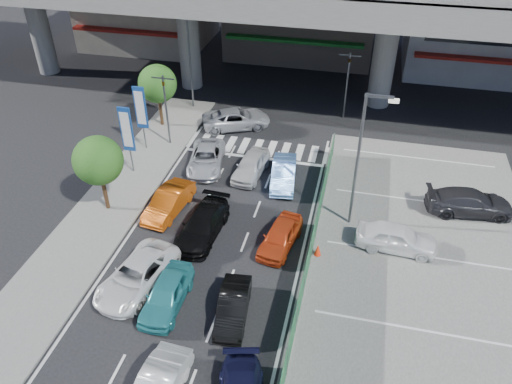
% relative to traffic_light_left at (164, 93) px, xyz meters
% --- Properties ---
extents(ground, '(120.00, 120.00, 0.00)m').
position_rel_traffic_light_left_xyz_m(ground, '(6.20, -12.00, -3.94)').
color(ground, black).
rests_on(ground, ground).
extents(parking_lot, '(12.00, 28.00, 0.06)m').
position_rel_traffic_light_left_xyz_m(parking_lot, '(17.20, -10.00, -3.91)').
color(parking_lot, '#595956').
rests_on(parking_lot, ground).
extents(sidewalk_left, '(4.00, 30.00, 0.12)m').
position_rel_traffic_light_left_xyz_m(sidewalk_left, '(-0.80, -8.00, -3.88)').
color(sidewalk_left, '#595956').
rests_on(sidewalk_left, ground).
extents(fence_run, '(0.16, 22.00, 1.80)m').
position_rel_traffic_light_left_xyz_m(fence_run, '(11.50, -11.00, -3.04)').
color(fence_run, '#216135').
rests_on(fence_run, ground).
extents(building_east, '(12.00, 10.90, 12.00)m').
position_rel_traffic_light_left_xyz_m(building_east, '(22.20, 19.97, 2.06)').
color(building_east, gray).
rests_on(building_east, ground).
extents(traffic_light_left, '(1.60, 1.24, 5.20)m').
position_rel_traffic_light_left_xyz_m(traffic_light_left, '(0.00, 0.00, 0.00)').
color(traffic_light_left, '#595B60').
rests_on(traffic_light_left, ground).
extents(traffic_light_right, '(1.60, 1.24, 5.20)m').
position_rel_traffic_light_left_xyz_m(traffic_light_right, '(11.70, 7.00, 0.00)').
color(traffic_light_right, '#595B60').
rests_on(traffic_light_right, ground).
extents(street_lamp_right, '(1.65, 0.22, 8.00)m').
position_rel_traffic_light_left_xyz_m(street_lamp_right, '(13.37, -6.00, 0.83)').
color(street_lamp_right, '#595B60').
rests_on(street_lamp_right, ground).
extents(street_lamp_left, '(1.65, 0.22, 8.00)m').
position_rel_traffic_light_left_xyz_m(street_lamp_left, '(-0.13, 6.00, 0.83)').
color(street_lamp_left, '#595B60').
rests_on(street_lamp_left, ground).
extents(signboard_near, '(0.80, 0.14, 4.70)m').
position_rel_traffic_light_left_xyz_m(signboard_near, '(-1.00, -4.01, -0.87)').
color(signboard_near, '#595B60').
rests_on(signboard_near, ground).
extents(signboard_far, '(0.80, 0.14, 4.70)m').
position_rel_traffic_light_left_xyz_m(signboard_far, '(-1.40, -1.01, -0.87)').
color(signboard_far, '#595B60').
rests_on(signboard_far, ground).
extents(tree_near, '(2.80, 2.80, 4.80)m').
position_rel_traffic_light_left_xyz_m(tree_near, '(-0.80, -8.00, -0.55)').
color(tree_near, '#382314').
rests_on(tree_near, ground).
extents(tree_far, '(2.80, 2.80, 4.80)m').
position_rel_traffic_light_left_xyz_m(tree_far, '(-1.60, 2.50, -0.55)').
color(tree_far, '#382314').
rests_on(tree_far, ground).
extents(sedan_white_mid_left, '(3.22, 5.32, 1.38)m').
position_rel_traffic_light_left_xyz_m(sedan_white_mid_left, '(3.51, -13.32, -3.25)').
color(sedan_white_mid_left, white).
rests_on(sedan_white_mid_left, ground).
extents(taxi_teal_mid, '(1.64, 4.06, 1.38)m').
position_rel_traffic_light_left_xyz_m(taxi_teal_mid, '(5.36, -14.12, -3.25)').
color(taxi_teal_mid, teal).
rests_on(taxi_teal_mid, ground).
extents(hatch_black_mid_right, '(1.71, 3.85, 1.23)m').
position_rel_traffic_light_left_xyz_m(hatch_black_mid_right, '(8.55, -14.08, -3.32)').
color(hatch_black_mid_right, black).
rests_on(hatch_black_mid_right, ground).
extents(taxi_orange_left, '(2.01, 4.35, 1.38)m').
position_rel_traffic_light_left_xyz_m(taxi_orange_left, '(2.83, -7.37, -3.25)').
color(taxi_orange_left, '#D4540E').
rests_on(taxi_orange_left, ground).
extents(sedan_black_mid, '(2.24, 4.87, 1.38)m').
position_rel_traffic_light_left_xyz_m(sedan_black_mid, '(5.40, -8.92, -3.25)').
color(sedan_black_mid, black).
rests_on(sedan_black_mid, ground).
extents(taxi_orange_right, '(2.21, 4.08, 1.32)m').
position_rel_traffic_light_left_xyz_m(taxi_orange_right, '(9.73, -8.84, -3.28)').
color(taxi_orange_right, '#C03A16').
rests_on(taxi_orange_right, ground).
extents(wagon_silver_front_left, '(2.96, 4.98, 1.30)m').
position_rel_traffic_light_left_xyz_m(wagon_silver_front_left, '(3.46, -2.22, -3.29)').
color(wagon_silver_front_left, '#B4B5BC').
rests_on(wagon_silver_front_left, ground).
extents(sedan_white_front_mid, '(2.06, 4.20, 1.38)m').
position_rel_traffic_light_left_xyz_m(sedan_white_front_mid, '(6.55, -2.46, -3.25)').
color(sedan_white_front_mid, silver).
rests_on(sedan_white_front_mid, ground).
extents(kei_truck_front_right, '(1.97, 4.34, 1.38)m').
position_rel_traffic_light_left_xyz_m(kei_truck_front_right, '(8.79, -2.89, -3.25)').
color(kei_truck_front_right, '#69A3F3').
rests_on(kei_truck_front_right, ground).
extents(crossing_wagon_silver, '(5.58, 4.20, 1.41)m').
position_rel_traffic_light_left_xyz_m(crossing_wagon_silver, '(3.96, 3.56, -3.23)').
color(crossing_wagon_silver, '#B0B1B8').
rests_on(crossing_wagon_silver, ground).
extents(parked_sedan_white, '(4.33, 1.91, 1.45)m').
position_rel_traffic_light_left_xyz_m(parked_sedan_white, '(15.76, -7.68, -3.15)').
color(parked_sedan_white, white).
rests_on(parked_sedan_white, parking_lot).
extents(parked_sedan_dgrey, '(5.15, 2.63, 1.43)m').
position_rel_traffic_light_left_xyz_m(parked_sedan_dgrey, '(19.86, -3.52, -3.16)').
color(parked_sedan_dgrey, '#2A292D').
rests_on(parked_sedan_dgrey, parking_lot).
extents(traffic_cone, '(0.42, 0.42, 0.69)m').
position_rel_traffic_light_left_xyz_m(traffic_cone, '(11.80, -9.15, -3.53)').
color(traffic_cone, '#FF2F0E').
rests_on(traffic_cone, parking_lot).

